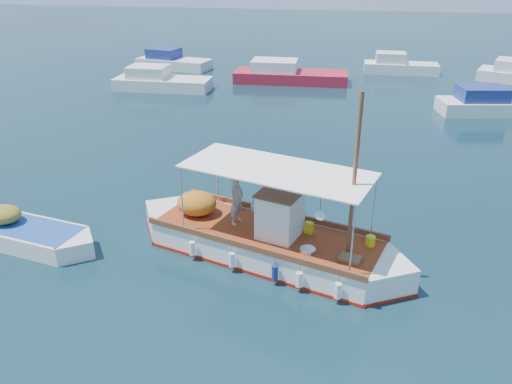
# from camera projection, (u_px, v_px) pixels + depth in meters

# --- Properties ---
(ground) EXTENTS (160.00, 160.00, 0.00)m
(ground) POSITION_uv_depth(u_px,v_px,m) (271.00, 244.00, 16.19)
(ground) COLOR black
(ground) RESTS_ON ground
(fishing_caique) EXTENTS (8.91, 4.33, 5.66)m
(fishing_caique) POSITION_uv_depth(u_px,v_px,m) (264.00, 241.00, 15.45)
(fishing_caique) COLOR white
(fishing_caique) RESTS_ON ground
(dinghy) EXTENTS (5.48, 2.26, 1.36)m
(dinghy) POSITION_uv_depth(u_px,v_px,m) (23.00, 234.00, 16.21)
(dinghy) COLOR white
(dinghy) RESTS_ON ground
(bg_boat_nw) EXTENTS (6.74, 2.54, 1.80)m
(bg_boat_nw) POSITION_uv_depth(u_px,v_px,m) (160.00, 82.00, 35.00)
(bg_boat_nw) COLOR silver
(bg_boat_nw) RESTS_ON ground
(bg_boat_n) EXTENTS (8.39, 3.09, 1.80)m
(bg_boat_n) POSITION_uv_depth(u_px,v_px,m) (287.00, 75.00, 37.02)
(bg_boat_n) COLOR #A81C2C
(bg_boat_n) RESTS_ON ground
(bg_boat_ne) EXTENTS (7.03, 3.41, 1.80)m
(bg_boat_ne) POSITION_uv_depth(u_px,v_px,m) (493.00, 105.00, 29.56)
(bg_boat_ne) COLOR silver
(bg_boat_ne) RESTS_ON ground
(bg_boat_far_w) EXTENTS (6.45, 3.39, 1.80)m
(bg_boat_far_w) POSITION_uv_depth(u_px,v_px,m) (172.00, 62.00, 41.63)
(bg_boat_far_w) COLOR silver
(bg_boat_far_w) RESTS_ON ground
(bg_boat_far_n) EXTENTS (5.75, 2.01, 1.80)m
(bg_boat_far_n) POSITION_uv_depth(u_px,v_px,m) (398.00, 67.00, 39.92)
(bg_boat_far_n) COLOR silver
(bg_boat_far_n) RESTS_ON ground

